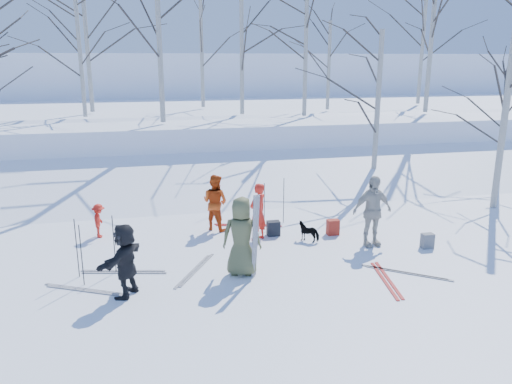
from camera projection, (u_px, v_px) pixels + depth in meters
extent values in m
plane|color=white|center=(270.00, 261.00, 11.87)|extent=(120.00, 120.00, 0.00)
cube|color=white|center=(224.00, 185.00, 18.43)|extent=(70.00, 9.49, 4.12)
cube|color=white|center=(195.00, 127.00, 27.64)|extent=(70.00, 18.00, 2.20)
cube|color=white|center=(172.00, 88.00, 47.19)|extent=(90.00, 30.00, 6.00)
imported|color=#4F5432|center=(242.00, 236.00, 10.90)|extent=(0.99, 0.79, 1.77)
imported|color=red|center=(258.00, 212.00, 13.05)|extent=(0.67, 0.63, 1.54)
imported|color=#BC3D0E|center=(215.00, 202.00, 13.86)|extent=(0.97, 0.96, 1.58)
imported|color=red|center=(99.00, 221.00, 13.32)|extent=(0.38, 0.62, 0.92)
imported|color=beige|center=(372.00, 211.00, 12.62)|extent=(1.11, 0.55, 1.83)
imported|color=black|center=(125.00, 260.00, 9.94)|extent=(1.09, 1.45, 1.52)
imported|color=black|center=(309.00, 231.00, 13.11)|extent=(0.65, 0.58, 0.51)
cube|color=silver|center=(254.00, 237.00, 10.68)|extent=(0.09, 0.16, 1.90)
cube|color=silver|center=(256.00, 236.00, 10.76)|extent=(0.12, 0.23, 1.89)
cylinder|color=black|center=(284.00, 201.00, 14.44)|extent=(0.02, 0.02, 1.34)
cylinder|color=black|center=(114.00, 244.00, 11.04)|extent=(0.02, 0.02, 1.34)
cylinder|color=black|center=(264.00, 206.00, 13.88)|extent=(0.02, 0.02, 1.34)
cylinder|color=black|center=(81.00, 255.00, 10.42)|extent=(0.02, 0.02, 1.34)
cylinder|color=black|center=(376.00, 214.00, 13.19)|extent=(0.02, 0.02, 1.34)
cylinder|color=black|center=(77.00, 248.00, 10.81)|extent=(0.02, 0.02, 1.34)
cube|color=maroon|center=(333.00, 227.00, 13.58)|extent=(0.32, 0.22, 0.42)
cube|color=#5B5D62|center=(427.00, 241.00, 12.62)|extent=(0.30, 0.20, 0.38)
cube|color=black|center=(273.00, 228.00, 13.52)|extent=(0.34, 0.24, 0.40)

